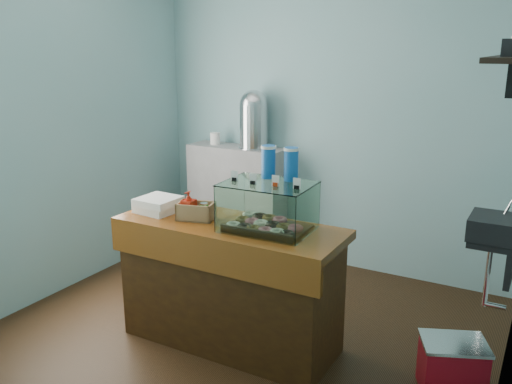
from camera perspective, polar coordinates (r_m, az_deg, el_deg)
The scene contains 9 objects.
ground at distance 4.26m, azimuth -0.82°, elevation -13.94°, with size 3.50×3.50×0.00m, color black.
room_shell at distance 3.73m, azimuth -0.51°, elevation 9.51°, with size 3.54×3.04×2.82m.
counter at distance 3.86m, azimuth -2.76°, elevation -9.59°, with size 1.60×0.60×0.90m.
back_shelf at distance 5.53m, azimuth -2.04°, elevation -0.80°, with size 1.00×0.32×1.10m, color #979799.
display_case at distance 3.56m, azimuth 1.41°, elevation -1.30°, with size 0.60×0.45×0.53m.
condiment_crate at distance 3.79m, azimuth -6.54°, elevation -1.84°, with size 0.28×0.21×0.20m.
pastry_boxes at distance 4.00m, azimuth -10.23°, elevation -1.30°, with size 0.30×0.30×0.11m.
coffee_urn at distance 5.27m, azimuth -0.23°, elevation 7.80°, with size 0.31×0.31×0.56m.
red_cooler at distance 3.69m, azimuth 19.94°, elevation -16.87°, with size 0.47×0.42×0.34m.
Camera 1 is at (1.88, -3.21, 2.08)m, focal length 38.00 mm.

